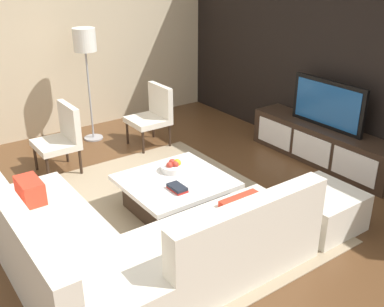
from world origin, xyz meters
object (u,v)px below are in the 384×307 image
media_console (323,145)px  book_stack (177,188)px  floor_lamp (85,47)px  ottoman (321,209)px  coffee_table (175,194)px  television (328,104)px  accent_chair_far (153,112)px  accent_chair_near (62,135)px  sectional_couch (125,245)px  fruit_bowl (174,167)px

media_console → book_stack: (0.11, -2.41, 0.16)m
floor_lamp → book_stack: 2.86m
ottoman → media_console: bearing=129.2°
coffee_table → ottoman: (1.13, 1.03, -0.00)m
television → coffee_table: bearing=-92.5°
media_console → accent_chair_far: bearing=-141.2°
accent_chair_near → coffee_table: bearing=18.3°
accent_chair_far → coffee_table: bearing=-17.9°
coffee_table → ottoman: size_ratio=1.54×
book_stack → ottoman: bearing=51.5°
media_console → television: size_ratio=1.96×
ottoman → accent_chair_far: accent_chair_far is taller
media_console → television: bearing=90.0°
sectional_couch → accent_chair_near: bearing=171.5°
media_console → ottoman: (1.03, -1.26, -0.05)m
television → floor_lamp: size_ratio=0.67×
floor_lamp → ottoman: (3.59, 0.88, -1.18)m
accent_chair_near → fruit_bowl: bearing=23.7°
sectional_couch → fruit_bowl: size_ratio=8.67×
media_console → book_stack: size_ratio=9.83×
television → coffee_table: size_ratio=1.02×
accent_chair_near → accent_chair_far: same height
television → sectional_couch: (0.52, -3.24, -0.53)m
sectional_couch → book_stack: bearing=116.2°
accent_chair_far → book_stack: bearing=-18.4°
accent_chair_near → fruit_bowl: (1.49, 0.70, -0.06)m
book_stack → media_console: bearing=92.7°
book_stack → sectional_couch: bearing=-63.8°
fruit_bowl → book_stack: fruit_bowl is taller
sectional_couch → accent_chair_near: size_ratio=2.79×
accent_chair_near → fruit_bowl: accent_chair_near is taller
media_console → television: 0.56m
television → fruit_bowl: television is taller
television → fruit_bowl: (-0.28, -2.20, -0.38)m
coffee_table → ottoman: 1.53m
floor_lamp → ottoman: floor_lamp is taller
sectional_couch → floor_lamp: bearing=160.5°
media_console → sectional_couch: size_ratio=0.89×
book_stack → accent_chair_far: bearing=155.0°
sectional_couch → accent_chair_far: (-2.38, 1.74, 0.21)m
media_console → fruit_bowl: fruit_bowl is taller
television → coffee_table: television is taller
sectional_couch → accent_chair_far: 2.95m
media_console → floor_lamp: floor_lamp is taller
media_console → accent_chair_near: bearing=-121.5°
television → coffee_table: (-0.10, -2.30, -0.61)m
television → ottoman: 1.74m
accent_chair_near → book_stack: 1.95m
television → floor_lamp: (-2.57, -2.14, 0.57)m
television → book_stack: television is taller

